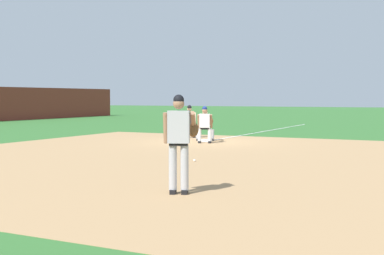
# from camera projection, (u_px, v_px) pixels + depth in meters

# --- Properties ---
(ground_plane) EXTENTS (160.00, 160.00, 0.00)m
(ground_plane) POSITION_uv_depth(u_px,v_px,m) (206.00, 142.00, 21.75)
(ground_plane) COLOR #336B2D
(infield_dirt_patch) EXTENTS (18.00, 18.00, 0.01)m
(infield_dirt_patch) POSITION_uv_depth(u_px,v_px,m) (198.00, 158.00, 15.86)
(infield_dirt_patch) COLOR tan
(infield_dirt_patch) RESTS_ON ground
(foul_line_stripe) EXTENTS (15.41, 0.10, 0.00)m
(foul_line_stripe) POSITION_uv_depth(u_px,v_px,m) (267.00, 131.00, 28.63)
(foul_line_stripe) COLOR white
(foul_line_stripe) RESTS_ON ground
(first_base_bag) EXTENTS (0.38, 0.38, 0.09)m
(first_base_bag) POSITION_uv_depth(u_px,v_px,m) (206.00, 141.00, 21.75)
(first_base_bag) COLOR white
(first_base_bag) RESTS_ON ground
(baseball) EXTENTS (0.07, 0.07, 0.07)m
(baseball) POSITION_uv_depth(u_px,v_px,m) (194.00, 160.00, 14.98)
(baseball) COLOR white
(baseball) RESTS_ON ground
(pitcher) EXTENTS (0.82, 0.60, 1.86)m
(pitcher) POSITION_uv_depth(u_px,v_px,m) (180.00, 138.00, 9.95)
(pitcher) COLOR black
(pitcher) RESTS_ON ground
(first_baseman) EXTENTS (0.84, 0.97, 1.34)m
(first_baseman) POSITION_uv_depth(u_px,v_px,m) (205.00, 123.00, 22.06)
(first_baseman) COLOR black
(first_baseman) RESTS_ON ground
(baserunner) EXTENTS (0.58, 0.67, 1.46)m
(baserunner) POSITION_uv_depth(u_px,v_px,m) (205.00, 123.00, 20.96)
(baserunner) COLOR black
(baserunner) RESTS_ON ground
(umpire) EXTENTS (0.60, 0.67, 1.46)m
(umpire) POSITION_uv_depth(u_px,v_px,m) (189.00, 120.00, 23.83)
(umpire) COLOR black
(umpire) RESTS_ON ground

